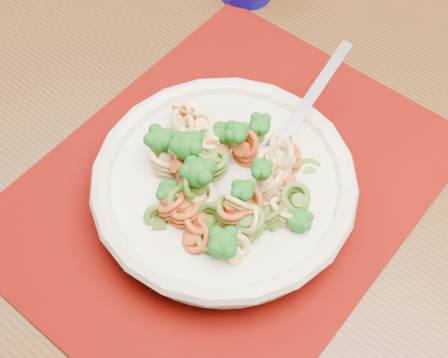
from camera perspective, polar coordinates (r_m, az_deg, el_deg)
dining_table at (r=0.78m, az=-7.61°, el=2.18°), size 1.60×1.31×0.73m
placemat at (r=0.63m, az=0.17°, el=-0.78°), size 0.53×0.47×0.00m
pasta_bowl at (r=0.59m, az=-0.00°, el=-0.57°), size 0.25×0.25×0.05m
pasta_broccoli_heap at (r=0.58m, az=-0.00°, el=0.33°), size 0.21×0.21×0.06m
fork at (r=0.60m, az=4.47°, el=2.28°), size 0.18×0.09×0.08m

